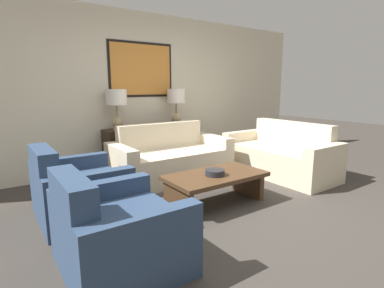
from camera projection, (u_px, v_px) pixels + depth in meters
The scene contains 11 objects.
ground_plane at pixel (239, 211), 3.46m from camera, with size 20.00×20.00×0.00m, color #3D3833.
back_wall at pixel (141, 92), 5.23m from camera, with size 7.39×0.12×2.65m.
console_table at pixel (150, 148), 5.19m from camera, with size 1.53×0.40×0.73m.
table_lamp_left at pixel (117, 102), 4.73m from camera, with size 0.33×0.33×0.64m.
table_lamp_right at pixel (176, 101), 5.35m from camera, with size 0.33×0.33×0.64m.
couch_by_back_wall at pixel (170, 160), 4.64m from camera, with size 1.81×0.86×0.85m.
couch_by_side at pixel (280, 156), 4.89m from camera, with size 0.86×1.81×0.85m.
coffee_table at pixel (216, 181), 3.64m from camera, with size 1.22×0.65×0.38m.
decorative_bowl at pixel (215, 172), 3.56m from camera, with size 0.23×0.23×0.07m.
armchair_near_back_wall at pixel (78, 192), 3.28m from camera, with size 0.88×0.98×0.81m.
armchair_near_camera at pixel (117, 234), 2.34m from camera, with size 0.88×0.98×0.81m.
Camera 1 is at (-2.31, -2.35, 1.42)m, focal length 28.00 mm.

